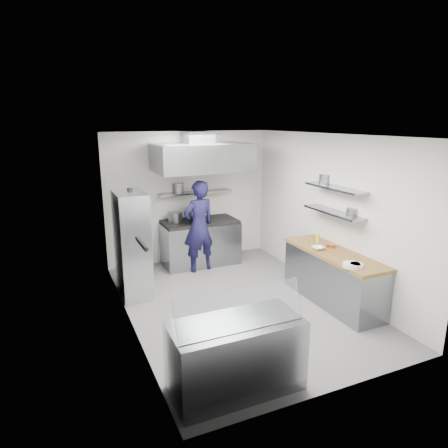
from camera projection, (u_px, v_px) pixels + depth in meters
name	position (u px, v px, depth m)	size (l,w,h in m)	color
floor	(238.00, 303.00, 6.80)	(5.00, 5.00, 0.00)	slate
ceiling	(240.00, 135.00, 6.09)	(5.00, 5.00, 0.00)	silver
wall_back	(189.00, 197.00, 8.66)	(3.60, 0.02, 2.80)	white
wall_front	(342.00, 278.00, 4.23)	(3.60, 0.02, 2.80)	white
wall_left	(127.00, 236.00, 5.74)	(5.00, 0.02, 2.80)	white
wall_right	(329.00, 213.00, 7.15)	(5.00, 0.02, 2.80)	white
gas_range	(200.00, 243.00, 8.58)	(1.60, 0.80, 0.90)	gray
cooktop	(200.00, 222.00, 8.46)	(1.57, 0.78, 0.06)	black
stock_pot_left	(175.00, 217.00, 8.30)	(0.30, 0.30, 0.20)	slate
stock_pot_mid	(195.00, 213.00, 8.55)	(0.38, 0.38, 0.24)	slate
over_range_shelf	(195.00, 193.00, 8.53)	(1.60, 0.30, 0.04)	gray
shelf_pot_a	(178.00, 188.00, 8.48)	(0.25, 0.25, 0.18)	slate
extractor_hood	(202.00, 157.00, 7.96)	(1.90, 1.15, 0.55)	gray
hood_duct	(198.00, 137.00, 8.06)	(0.55, 0.55, 0.24)	slate
red_firebox	(131.00, 201.00, 8.11)	(0.22, 0.10, 0.26)	#B7290E
chef	(199.00, 226.00, 8.06)	(0.68, 0.45, 1.87)	#141238
wire_rack	(132.00, 244.00, 6.95)	(0.50, 0.90, 1.85)	silver
rack_bin_a	(134.00, 254.00, 6.84)	(0.17, 0.22, 0.19)	white
rack_bin_b	(129.00, 221.00, 7.01)	(0.14, 0.18, 0.16)	yellow
rack_jar	(130.00, 193.00, 6.88)	(0.10, 0.10, 0.18)	black
knife_strip	(141.00, 243.00, 4.92)	(0.04, 0.55, 0.05)	black
prep_counter_base	(333.00, 279.00, 6.74)	(0.62, 2.00, 0.84)	gray
prep_counter_top	(334.00, 254.00, 6.63)	(0.65, 2.04, 0.06)	olive
plate_stack_a	(352.00, 265.00, 5.93)	(0.26, 0.26, 0.06)	white
plate_stack_b	(357.00, 265.00, 5.92)	(0.19, 0.19, 0.06)	white
copper_pan	(331.00, 246.00, 6.86)	(0.16, 0.16, 0.06)	#CA6F39
squeeze_bottle	(318.00, 238.00, 7.10)	(0.06, 0.06, 0.18)	yellow
mixing_bowl	(318.00, 248.00, 6.75)	(0.20, 0.20, 0.05)	white
wall_shelf_lower	(333.00, 212.00, 6.79)	(0.30, 1.30, 0.04)	gray
wall_shelf_upper	(335.00, 188.00, 6.69)	(0.30, 1.30, 0.04)	gray
shelf_pot_c	(353.00, 211.00, 6.55)	(0.20, 0.20, 0.10)	slate
shelf_pot_d	(326.00, 178.00, 7.15)	(0.25, 0.25, 0.14)	slate
display_case	(236.00, 356.00, 4.53)	(1.50, 0.70, 0.85)	gray
display_glass	(241.00, 309.00, 4.26)	(1.47, 0.02, 0.45)	silver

